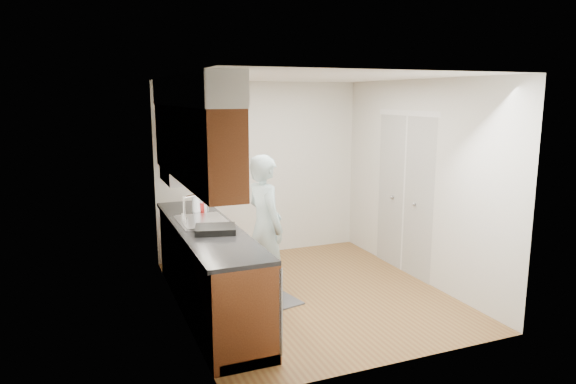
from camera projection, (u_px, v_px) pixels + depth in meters
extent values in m
plane|color=brown|center=(309.00, 293.00, 6.06)|extent=(3.50, 3.50, 0.00)
plane|color=white|center=(311.00, 77.00, 5.60)|extent=(3.50, 3.50, 0.00)
cube|color=silver|center=(178.00, 199.00, 5.28)|extent=(0.02, 3.50, 2.50)
cube|color=silver|center=(420.00, 181.00, 6.39)|extent=(0.02, 3.50, 2.50)
cube|color=silver|center=(260.00, 169.00, 7.42)|extent=(3.00, 0.02, 2.50)
cube|color=brown|center=(209.00, 270.00, 5.54)|extent=(0.60, 2.80, 0.90)
cube|color=black|center=(206.00, 228.00, 5.44)|extent=(0.63, 2.80, 0.04)
cube|color=#B2B2B7|center=(203.00, 226.00, 5.64)|extent=(0.48, 0.68, 0.14)
cube|color=#B2B2B7|center=(203.00, 221.00, 5.63)|extent=(0.52, 0.72, 0.01)
cube|color=#B2B2B7|center=(269.00, 301.00, 4.64)|extent=(0.03, 0.60, 0.80)
cube|color=brown|center=(192.00, 143.00, 5.23)|extent=(0.33, 2.80, 0.75)
cube|color=silver|center=(190.00, 91.00, 5.13)|extent=(0.35, 2.80, 0.30)
cube|color=#A5A5AA|center=(184.00, 175.00, 6.11)|extent=(0.46, 0.75, 0.16)
cube|color=beige|center=(404.00, 195.00, 6.70)|extent=(0.02, 1.22, 2.05)
cube|color=#58585A|center=(266.00, 296.00, 5.95)|extent=(0.68, 0.95, 0.02)
imported|color=#A4C3C8|center=(265.00, 217.00, 5.77)|extent=(0.54, 0.72, 1.87)
imported|color=silver|center=(196.00, 202.00, 5.99)|extent=(0.11, 0.11, 0.27)
imported|color=silver|center=(204.00, 203.00, 6.08)|extent=(0.13, 0.13, 0.20)
cylinder|color=#B01F1E|center=(201.00, 208.00, 6.03)|extent=(0.08, 0.08, 0.12)
cylinder|color=#A5A5AA|center=(206.00, 207.00, 6.09)|extent=(0.07, 0.07, 0.11)
cube|color=black|center=(215.00, 229.00, 5.18)|extent=(0.47, 0.43, 0.06)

